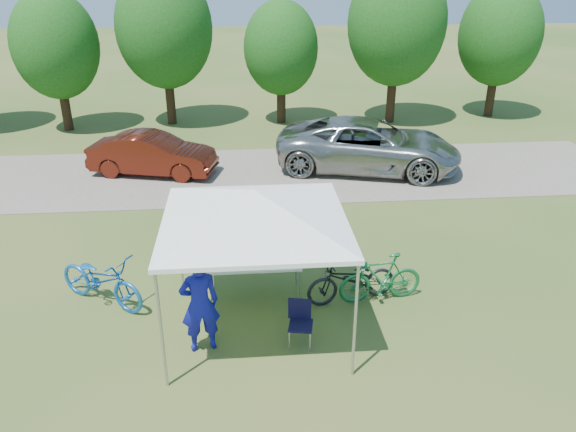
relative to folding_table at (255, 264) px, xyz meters
name	(u,v)px	position (x,y,z in m)	size (l,w,h in m)	color
ground	(258,325)	(-0.01, -1.07, -0.70)	(100.00, 100.00, 0.00)	#2D5119
gravel_strip	(248,174)	(-0.01, 6.93, -0.69)	(24.00, 5.00, 0.02)	gray
canopy	(254,194)	(-0.01, -1.07, 1.95)	(4.53, 4.53, 3.00)	#A5A5AA
treeline	(235,34)	(-0.30, 12.98, 2.83)	(24.89, 4.28, 6.30)	#382314
folding_table	(255,264)	(0.00, 0.00, 0.00)	(1.81, 0.75, 0.74)	white
folding_chair	(300,318)	(0.74, -1.59, -0.23)	(0.48, 0.50, 0.80)	black
cooler	(236,255)	(-0.36, 0.00, 0.21)	(0.45, 0.31, 0.33)	white
ice_cream_cup	(278,261)	(0.46, -0.05, 0.08)	(0.09, 0.09, 0.06)	#CCDB33
cyclist	(200,304)	(-0.99, -1.65, 0.22)	(0.67, 0.44, 1.84)	#13169F
bike_blue	(101,279)	(-3.01, -0.07, -0.16)	(0.71, 2.05, 1.08)	#145FB4
bike_green	(380,278)	(2.45, -0.42, -0.19)	(0.48, 1.69, 1.02)	#186E3C
bike_dark	(352,280)	(1.88, -0.41, -0.21)	(0.64, 1.84, 0.97)	black
minivan	(369,145)	(3.84, 7.10, 0.12)	(2.65, 5.76, 1.60)	#9D9E9A
sedan	(153,154)	(-2.96, 7.24, -0.04)	(1.36, 3.90, 1.28)	#52180D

